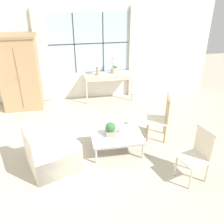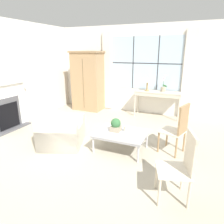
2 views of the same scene
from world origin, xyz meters
name	(u,v)px [view 2 (image 2 of 2)]	position (x,y,z in m)	size (l,w,h in m)	color
ground_plane	(106,151)	(0.00, 0.00, 0.00)	(14.00, 14.00, 0.00)	#B2A893
wall_back_windowed	(145,70)	(0.00, 3.02, 1.40)	(7.20, 0.14, 2.80)	silver
wall_left	(14,74)	(-3.03, 0.60, 1.40)	(0.06, 7.20, 2.80)	silver
fireplace	(4,103)	(-2.91, 0.06, 0.72)	(0.34, 1.33, 2.18)	#515156
armoire	(88,81)	(-1.90, 2.63, 1.01)	(1.07, 0.70, 2.00)	tan
console_table	(158,94)	(0.51, 2.70, 0.72)	(1.41, 0.47, 0.81)	beige
table_lamp	(147,80)	(0.17, 2.66, 1.13)	(0.22, 0.22, 0.43)	#9E7F47
potted_orchid	(163,85)	(0.65, 2.74, 1.00)	(0.18, 0.14, 0.52)	tan
armchair_upholstered	(60,132)	(-1.05, -0.11, 0.29)	(1.11, 1.13, 0.86)	beige
side_chair_wooden	(178,127)	(1.34, 0.48, 0.57)	(0.55, 0.55, 1.03)	beige
accent_chair_wooden	(181,163)	(1.52, -0.86, 0.56)	(0.55, 0.55, 1.00)	beige
coffee_table	(121,134)	(0.27, 0.16, 0.36)	(1.04, 0.77, 0.40)	#BCBCC1
potted_plant_small	(116,125)	(0.14, 0.18, 0.54)	(0.21, 0.21, 0.28)	tan
pillar_candle	(126,129)	(0.34, 0.24, 0.46)	(0.11, 0.11, 0.13)	silver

